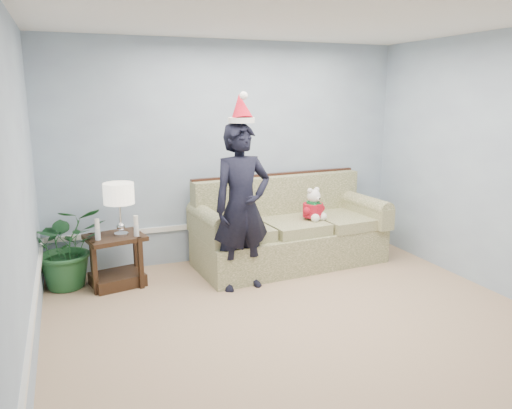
{
  "coord_description": "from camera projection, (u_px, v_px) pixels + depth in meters",
  "views": [
    {
      "loc": [
        -1.92,
        -3.4,
        2.07
      ],
      "look_at": [
        -0.02,
        1.55,
        0.89
      ],
      "focal_mm": 35.0,
      "sensor_mm": 36.0,
      "label": 1
    }
  ],
  "objects": [
    {
      "name": "room_shell",
      "position": [
        328.0,
        187.0,
        3.92
      ],
      "size": [
        4.54,
        5.04,
        2.74
      ],
      "color": "tan",
      "rests_on": "ground"
    },
    {
      "name": "wainscot_trim",
      "position": [
        157.0,
        266.0,
        4.78
      ],
      "size": [
        4.49,
        4.99,
        0.06
      ],
      "color": "white",
      "rests_on": "room_shell"
    },
    {
      "name": "sofa",
      "position": [
        288.0,
        233.0,
        6.19
      ],
      "size": [
        2.36,
        1.15,
        1.07
      ],
      "rotation": [
        0.0,
        0.0,
        0.07
      ],
      "color": "#495528",
      "rests_on": "room_shell"
    },
    {
      "name": "side_table",
      "position": [
        117.0,
        266.0,
        5.46
      ],
      "size": [
        0.68,
        0.61,
        0.57
      ],
      "rotation": [
        0.0,
        0.0,
        0.22
      ],
      "color": "#392314",
      "rests_on": "room_shell"
    },
    {
      "name": "table_lamp",
      "position": [
        119.0,
        196.0,
        5.28
      ],
      "size": [
        0.32,
        0.32,
        0.58
      ],
      "color": "silver",
      "rests_on": "side_table"
    },
    {
      "name": "candle_pair",
      "position": [
        117.0,
        228.0,
        5.27
      ],
      "size": [
        0.45,
        0.06,
        0.23
      ],
      "color": "silver",
      "rests_on": "side_table"
    },
    {
      "name": "houseplant",
      "position": [
        67.0,
        247.0,
        5.37
      ],
      "size": [
        0.87,
        0.77,
        0.91
      ],
      "primitive_type": "imported",
      "rotation": [
        0.0,
        0.0,
        0.07
      ],
      "color": "#21552A",
      "rests_on": "room_shell"
    },
    {
      "name": "man",
      "position": [
        242.0,
        207.0,
        5.27
      ],
      "size": [
        0.7,
        0.5,
        1.79
      ],
      "primitive_type": "imported",
      "rotation": [
        0.0,
        0.0,
        0.12
      ],
      "color": "black",
      "rests_on": "room_shell"
    },
    {
      "name": "santa_hat",
      "position": [
        241.0,
        109.0,
        5.06
      ],
      "size": [
        0.29,
        0.32,
        0.32
      ],
      "rotation": [
        0.0,
        0.0,
        0.07
      ],
      "color": "white",
      "rests_on": "man"
    },
    {
      "name": "teddy_bear",
      "position": [
        313.0,
        208.0,
        6.06
      ],
      "size": [
        0.31,
        0.31,
        0.4
      ],
      "rotation": [
        0.0,
        0.0,
        0.31
      ],
      "color": "white",
      "rests_on": "sofa"
    }
  ]
}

